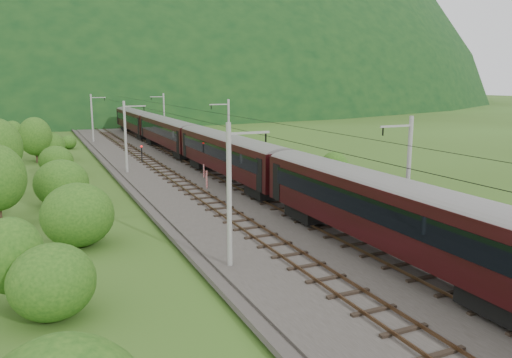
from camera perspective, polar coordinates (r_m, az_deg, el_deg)
name	(u,v)px	position (r m, az deg, el deg)	size (l,w,h in m)	color
ground	(324,255)	(31.17, 7.80, -8.58)	(600.00, 600.00, 0.00)	#314916
railbed	(257,214)	(39.55, 0.10, -3.98)	(14.00, 220.00, 0.30)	#38332D
track_left	(229,214)	(38.59, -3.15, -4.04)	(2.40, 220.00, 0.27)	brown
track_right	(284,208)	(40.51, 3.20, -3.30)	(2.40, 220.00, 0.27)	brown
catenary_left	(126,135)	(57.89, -14.62, 4.87)	(2.54, 192.28, 8.00)	gray
catenary_right	(228,131)	(61.13, -3.21, 5.53)	(2.54, 192.28, 8.00)	gray
overhead_wires	(257,126)	(38.32, 0.11, 6.11)	(4.83, 198.00, 0.03)	black
mountain_main	(61,101)	(285.39, -21.35, 8.30)	(504.00, 360.00, 244.00)	black
train	(194,136)	(61.98, -7.13, 4.88)	(3.23, 154.13, 5.63)	black
hazard_post_near	(207,179)	(48.25, -5.66, -0.04)	(0.18, 0.18, 1.70)	red
hazard_post_far	(204,171)	(53.64, -5.98, 0.94)	(0.15, 0.15, 1.43)	red
signal	(142,153)	(64.56, -12.94, 2.96)	(0.24, 0.24, 2.19)	black
vegetation_left	(46,188)	(40.76, -22.85, -0.95)	(13.11, 145.98, 6.95)	#1C4713
vegetation_right	(431,204)	(39.93, 19.39, -2.66)	(6.57, 98.16, 3.21)	#1C4713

